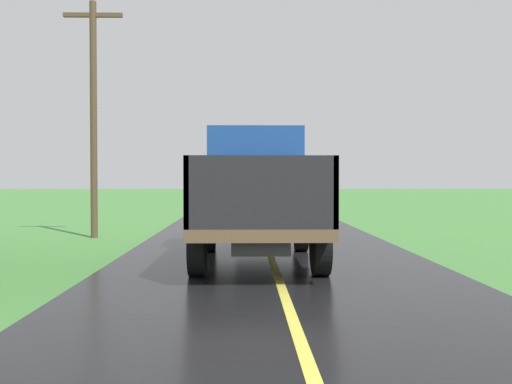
% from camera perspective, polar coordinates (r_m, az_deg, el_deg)
% --- Properties ---
extents(banana_truck_near, '(2.38, 5.82, 2.80)m').
position_cam_1_polar(banana_truck_near, '(12.26, -0.04, 0.02)').
color(banana_truck_near, '#2D2D30').
rests_on(banana_truck_near, road_surface).
extents(utility_pole_roadside, '(1.71, 0.20, 6.90)m').
position_cam_1_polar(utility_pole_roadside, '(17.78, -15.64, 7.61)').
color(utility_pole_roadside, brown).
rests_on(utility_pole_roadside, ground).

